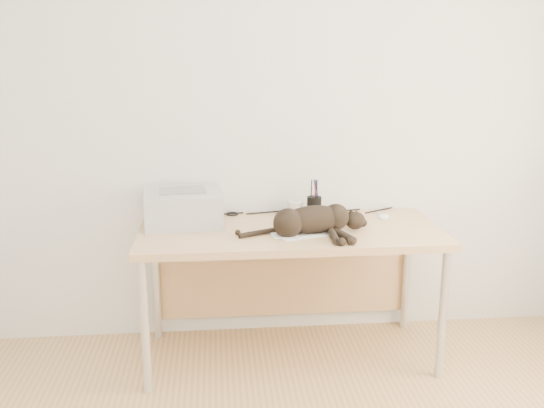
{
  "coord_description": "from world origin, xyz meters",
  "views": [
    {
      "loc": [
        -0.39,
        -1.67,
        1.66
      ],
      "look_at": [
        -0.1,
        1.34,
        0.89
      ],
      "focal_mm": 40.0,
      "sensor_mm": 36.0,
      "label": 1
    }
  ],
  "objects": [
    {
      "name": "remote_grey",
      "position": [
        0.0,
        1.64,
        0.75
      ],
      "size": [
        0.08,
        0.17,
        0.02
      ],
      "primitive_type": "cube",
      "rotation": [
        0.0,
        0.0,
        -0.22
      ],
      "color": "gray",
      "rests_on": "desk"
    },
    {
      "name": "pen_cup",
      "position": [
        0.16,
        1.63,
        0.8
      ],
      "size": [
        0.08,
        0.08,
        0.21
      ],
      "color": "black",
      "rests_on": "desk"
    },
    {
      "name": "desk",
      "position": [
        0.0,
        1.48,
        0.61
      ],
      "size": [
        1.6,
        0.7,
        0.74
      ],
      "color": "tan",
      "rests_on": "floor"
    },
    {
      "name": "printer",
      "position": [
        -0.57,
        1.54,
        0.83
      ],
      "size": [
        0.44,
        0.38,
        0.19
      ],
      "color": "silver",
      "rests_on": "desk"
    },
    {
      "name": "mug",
      "position": [
        0.06,
        1.66,
        0.78
      ],
      "size": [
        0.13,
        0.13,
        0.09
      ],
      "primitive_type": "imported",
      "rotation": [
        0.0,
        0.0,
        0.77
      ],
      "color": "white",
      "rests_on": "desk"
    },
    {
      "name": "wall_back",
      "position": [
        0.0,
        1.75,
        1.3
      ],
      "size": [
        3.5,
        0.0,
        3.5
      ],
      "primitive_type": "plane",
      "rotation": [
        1.57,
        0.0,
        0.0
      ],
      "color": "white",
      "rests_on": "floor"
    },
    {
      "name": "cable_tangle",
      "position": [
        0.0,
        1.7,
        0.75
      ],
      "size": [
        1.36,
        0.09,
        0.01
      ],
      "primitive_type": null,
      "color": "black",
      "rests_on": "desk"
    },
    {
      "name": "remote_black",
      "position": [
        -0.01,
        1.43,
        0.75
      ],
      "size": [
        0.06,
        0.16,
        0.02
      ],
      "primitive_type": "cube",
      "rotation": [
        0.0,
        0.0,
        0.09
      ],
      "color": "black",
      "rests_on": "desk"
    },
    {
      "name": "mouse",
      "position": [
        0.55,
        1.57,
        0.76
      ],
      "size": [
        0.09,
        0.12,
        0.03
      ],
      "primitive_type": "ellipsoid",
      "rotation": [
        0.0,
        0.0,
        -0.31
      ],
      "color": "white",
      "rests_on": "desk"
    },
    {
      "name": "papers",
      "position": [
        0.03,
        1.31,
        0.74
      ],
      "size": [
        0.33,
        0.27,
        0.01
      ],
      "color": "white",
      "rests_on": "desk"
    },
    {
      "name": "cat",
      "position": [
        0.09,
        1.29,
        0.81
      ],
      "size": [
        0.69,
        0.33,
        0.15
      ],
      "rotation": [
        0.0,
        0.0,
        0.18
      ],
      "color": "black",
      "rests_on": "desk"
    }
  ]
}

